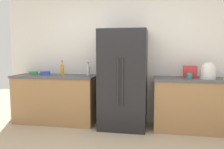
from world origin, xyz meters
TOP-DOWN VIEW (x-y plane):
  - kitchen_back_panel at (0.00, 1.90)m, footprint 4.85×0.10m
  - counter_left at (-1.31, 1.55)m, footprint 1.60×0.62m
  - counter_right at (1.25, 1.55)m, footprint 1.36×0.62m
  - refrigerator at (0.03, 1.49)m, footprint 0.84×0.71m
  - toaster at (1.20, 1.62)m, footprint 0.22×0.16m
  - rice_cooker at (1.48, 1.50)m, footprint 0.25×0.25m
  - bottle_a at (-0.67, 1.65)m, footprint 0.07×0.07m
  - bottle_b at (-1.18, 1.59)m, footprint 0.06×0.06m
  - cup_b at (1.17, 1.43)m, footprint 0.08×0.08m
  - bowl_a at (-1.80, 1.63)m, footprint 0.17×0.17m
  - bowl_b at (-1.55, 1.63)m, footprint 0.19×0.19m

SIDE VIEW (x-z plane):
  - counter_left at x=-1.31m, z-range 0.00..0.93m
  - counter_right at x=1.25m, z-range 0.00..0.93m
  - refrigerator at x=0.03m, z-range 0.00..1.77m
  - bowl_a at x=-1.80m, z-range 0.93..0.99m
  - bowl_b at x=-1.55m, z-range 0.93..0.99m
  - cup_b at x=1.17m, z-range 0.93..1.03m
  - bottle_a at x=-0.67m, z-range 0.90..1.15m
  - toaster at x=1.20m, z-range 0.93..1.14m
  - bottle_b at x=-1.18m, z-range 0.89..1.18m
  - rice_cooker at x=1.48m, z-range 0.91..1.20m
  - kitchen_back_panel at x=0.00m, z-range 0.00..2.79m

